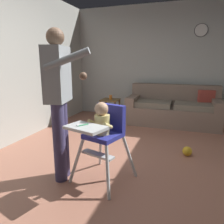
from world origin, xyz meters
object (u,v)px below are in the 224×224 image
object	(u,v)px
couch	(173,109)
sippy_cup	(111,97)
adult_standing	(59,98)
wall_clock	(201,30)
toy_ball	(187,151)
high_chair	(103,128)
side_table	(110,105)

from	to	relation	value
couch	sippy_cup	world-z (taller)	couch
adult_standing	sippy_cup	world-z (taller)	adult_standing
wall_clock	toy_ball	bearing A→B (deg)	-93.47
adult_standing	sippy_cup	xyz separation A→B (m)	(-0.30, 2.57, -0.40)
high_chair	toy_ball	xyz separation A→B (m)	(0.93, 1.03, -0.57)
couch	sippy_cup	distance (m)	1.43
adult_standing	couch	bearing A→B (deg)	55.54
side_table	wall_clock	size ratio (longest dim) A/B	1.80
toy_ball	sippy_cup	size ratio (longest dim) A/B	1.40
couch	side_table	distance (m)	1.42
wall_clock	sippy_cup	bearing A→B (deg)	-158.09
side_table	high_chair	bearing A→B (deg)	-72.22
couch	wall_clock	size ratio (longest dim) A/B	6.84
side_table	wall_clock	bearing A→B (deg)	21.81
toy_ball	side_table	xyz separation A→B (m)	(-1.72, 1.44, 0.31)
sippy_cup	adult_standing	bearing A→B (deg)	-83.29
toy_ball	wall_clock	distance (m)	2.94
side_table	sippy_cup	size ratio (longest dim) A/B	5.20
side_table	toy_ball	bearing A→B (deg)	-39.83
couch	sippy_cup	bearing A→B (deg)	-79.16
high_chair	sippy_cup	distance (m)	2.59
high_chair	couch	bearing A→B (deg)	-176.45
toy_ball	side_table	size ratio (longest dim) A/B	0.27
couch	high_chair	xyz separation A→B (m)	(-0.61, -2.73, 0.31)
side_table	adult_standing	bearing A→B (deg)	-83.08
high_chair	sippy_cup	size ratio (longest dim) A/B	9.42
toy_ball	sippy_cup	bearing A→B (deg)	140.02
toy_ball	sippy_cup	distance (m)	2.29
adult_standing	toy_ball	size ratio (longest dim) A/B	12.18
high_chair	wall_clock	distance (m)	3.66
high_chair	adult_standing	xyz separation A→B (m)	(-0.48, -0.11, 0.33)
couch	adult_standing	world-z (taller)	adult_standing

